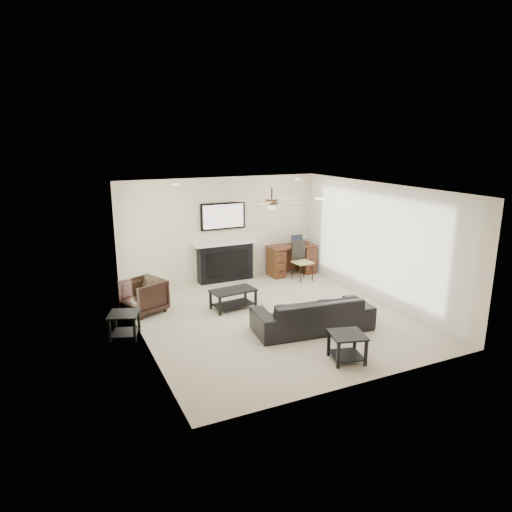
% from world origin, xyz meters
% --- Properties ---
extents(room_shell, '(5.50, 5.54, 2.52)m').
position_xyz_m(room_shell, '(0.19, 0.08, 1.68)').
color(room_shell, beige).
rests_on(room_shell, ground).
extents(sofa, '(2.23, 1.09, 0.63)m').
position_xyz_m(sofa, '(0.37, -0.84, 0.31)').
color(sofa, black).
rests_on(sofa, ground).
extents(armchair, '(0.98, 0.97, 0.68)m').
position_xyz_m(armchair, '(-2.23, 1.31, 0.34)').
color(armchair, black).
rests_on(armchair, ground).
extents(coffee_table, '(0.95, 0.59, 0.40)m').
position_xyz_m(coffee_table, '(-0.53, 0.76, 0.20)').
color(coffee_table, black).
rests_on(coffee_table, ground).
extents(end_table_near, '(0.63, 0.63, 0.45)m').
position_xyz_m(end_table_near, '(0.22, -2.09, 0.23)').
color(end_table_near, black).
rests_on(end_table_near, ground).
extents(end_table_left, '(0.64, 0.64, 0.45)m').
position_xyz_m(end_table_left, '(-2.78, 0.26, 0.23)').
color(end_table_left, black).
rests_on(end_table_left, ground).
extents(fireplace_unit, '(1.52, 0.34, 1.91)m').
position_xyz_m(fireplace_unit, '(0.02, 2.58, 0.95)').
color(fireplace_unit, black).
rests_on(fireplace_unit, ground).
extents(desk, '(1.22, 0.56, 0.76)m').
position_xyz_m(desk, '(1.74, 2.38, 0.38)').
color(desk, '#3C140F').
rests_on(desk, ground).
extents(desk_chair, '(0.45, 0.47, 0.97)m').
position_xyz_m(desk_chair, '(1.74, 1.83, 0.48)').
color(desk_chair, black).
rests_on(desk_chair, ground).
extents(laptop, '(0.33, 0.24, 0.23)m').
position_xyz_m(laptop, '(1.94, 2.36, 0.88)').
color(laptop, black).
rests_on(laptop, desk).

